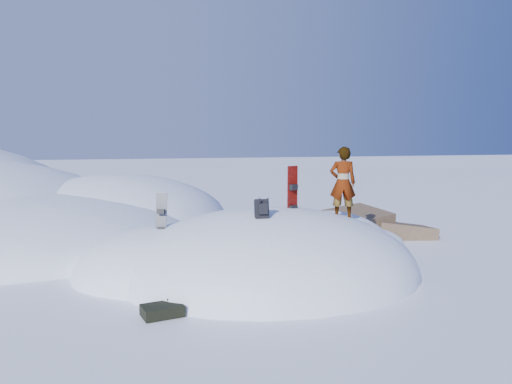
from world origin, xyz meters
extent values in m
plane|color=white|center=(0.00, 0.00, 0.00)|extent=(120.00, 120.00, 0.00)
ellipsoid|color=white|center=(0.00, 0.00, 0.00)|extent=(7.00, 6.00, 3.00)
ellipsoid|color=white|center=(-2.20, 0.60, 0.00)|extent=(4.40, 4.00, 2.20)
ellipsoid|color=white|center=(1.80, 0.80, 0.00)|extent=(3.60, 3.20, 2.50)
ellipsoid|color=white|center=(-6.00, 5.00, 0.00)|extent=(10.00, 9.00, 2.80)
ellipsoid|color=white|center=(-3.50, 7.50, 0.00)|extent=(8.00, 8.00, 3.60)
ellipsoid|color=white|center=(-5.50, 4.00, 0.00)|extent=(6.00, 5.00, 1.80)
cube|color=brown|center=(3.60, 3.40, 0.10)|extent=(2.82, 2.41, 1.62)
cube|color=brown|center=(5.20, 3.00, -0.10)|extent=(2.16, 1.80, 1.33)
cube|color=brown|center=(4.20, 4.60, 0.00)|extent=(2.08, 2.01, 1.10)
ellipsoid|color=white|center=(3.20, 2.40, 0.00)|extent=(3.20, 2.40, 1.00)
cube|color=#A90F09|center=(0.62, 0.21, 1.64)|extent=(0.29, 0.17, 1.64)
cube|color=black|center=(0.62, 0.14, 1.96)|extent=(0.22, 0.19, 0.13)
cube|color=black|center=(0.62, 0.14, 1.47)|extent=(0.22, 0.19, 0.13)
cube|color=black|center=(-2.41, 0.41, 1.20)|extent=(0.33, 0.34, 1.34)
cube|color=black|center=(-2.41, 0.36, 1.48)|extent=(0.19, 0.16, 0.12)
cube|color=black|center=(-2.41, 0.36, 1.07)|extent=(0.19, 0.16, 0.12)
cube|color=black|center=(-0.38, -0.73, 1.61)|extent=(0.32, 0.33, 0.44)
cube|color=black|center=(-0.38, -0.85, 1.63)|extent=(0.22, 0.17, 0.24)
cylinder|color=black|center=(-0.47, -0.83, 1.72)|extent=(0.03, 0.16, 0.30)
cylinder|color=black|center=(-0.29, -0.83, 1.72)|extent=(0.03, 0.16, 0.30)
cube|color=black|center=(-2.59, -2.21, 0.11)|extent=(0.78, 0.61, 0.19)
cube|color=black|center=(-2.27, -1.99, 0.19)|extent=(0.45, 0.39, 0.13)
imported|color=slate|center=(1.77, -0.08, 2.06)|extent=(0.70, 0.56, 1.69)
camera|label=1|loc=(-3.13, -10.79, 3.15)|focal=35.00mm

